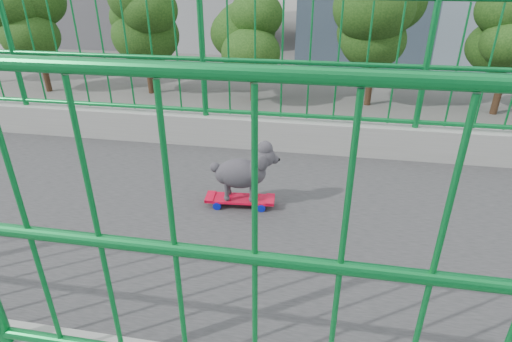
{
  "coord_description": "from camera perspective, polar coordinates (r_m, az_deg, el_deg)",
  "views": [
    {
      "loc": [
        2.36,
        1.17,
        8.63
      ],
      "look_at": [
        -0.65,
        0.64,
        7.1
      ],
      "focal_mm": 28.73,
      "sensor_mm": 36.0,
      "label": 1
    }
  ],
  "objects": [
    {
      "name": "railing",
      "position": [
        2.99,
        -14.44,
        -2.57
      ],
      "size": [
        3.0,
        24.0,
        1.42
      ],
      "color": "gray",
      "rests_on": "footbridge"
    },
    {
      "name": "road",
      "position": [
        17.65,
        4.94,
        -2.76
      ],
      "size": [
        18.0,
        90.0,
        0.02
      ],
      "primitive_type": "cube",
      "color": "black",
      "rests_on": "ground"
    },
    {
      "name": "car_5",
      "position": [
        14.09,
        -28.4,
        -11.21
      ],
      "size": [
        1.56,
        4.47,
        1.47
      ],
      "primitive_type": "imported",
      "color": "#9A9A9F",
      "rests_on": "ground"
    },
    {
      "name": "poodle",
      "position": [
        2.98,
        -1.79,
        -0.0
      ],
      "size": [
        0.24,
        0.51,
        0.42
      ],
      "rotation": [
        0.0,
        0.0,
        0.08
      ],
      "color": "#333136",
      "rests_on": "skateboard"
    },
    {
      "name": "car_6",
      "position": [
        15.06,
        -13.19,
        -5.94
      ],
      "size": [
        2.36,
        5.11,
        1.42
      ],
      "primitive_type": "imported",
      "color": "#B51107",
      "rests_on": "ground"
    },
    {
      "name": "street_trees",
      "position": [
        28.65,
        10.23,
        18.36
      ],
      "size": [
        5.3,
        60.4,
        7.26
      ],
      "color": "black",
      "rests_on": "ground"
    },
    {
      "name": "car_0",
      "position": [
        11.5,
        10.88,
        -17.22
      ],
      "size": [
        1.79,
        4.45,
        1.52
      ],
      "primitive_type": "imported",
      "color": "silver",
      "rests_on": "ground"
    },
    {
      "name": "skateboard",
      "position": [
        3.1,
        -2.23,
        -4.02
      ],
      "size": [
        0.19,
        0.53,
        0.07
      ],
      "rotation": [
        0.0,
        0.0,
        0.08
      ],
      "color": "red",
      "rests_on": "footbridge"
    },
    {
      "name": "car_2",
      "position": [
        17.18,
        22.29,
        -2.74
      ],
      "size": [
        2.62,
        5.68,
        1.58
      ],
      "primitive_type": "imported",
      "rotation": [
        0.0,
        0.0,
        3.14
      ],
      "color": "black",
      "rests_on": "ground"
    },
    {
      "name": "car_3",
      "position": [
        25.4,
        -30.27,
        4.72
      ],
      "size": [
        2.0,
        4.91,
        1.42
      ],
      "primitive_type": "imported",
      "rotation": [
        0.0,
        0.0,
        3.14
      ],
      "color": "#9A9A9F",
      "rests_on": "ground"
    }
  ]
}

